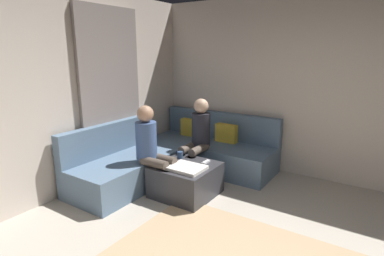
{
  "coord_description": "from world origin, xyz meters",
  "views": [
    {
      "loc": [
        0.65,
        -1.84,
        1.89
      ],
      "look_at": [
        -1.63,
        1.63,
        0.85
      ],
      "focal_mm": 28.98,
      "sensor_mm": 36.0,
      "label": 1
    }
  ],
  "objects_px": {
    "sectional_couch": "(177,156)",
    "ottoman": "(186,180)",
    "game_remote": "(206,162)",
    "coffee_mug": "(180,155)",
    "person_on_couch_back": "(198,135)",
    "person_on_couch_side": "(152,147)"
  },
  "relations": [
    {
      "from": "sectional_couch",
      "to": "ottoman",
      "type": "distance_m",
      "value": 0.78
    },
    {
      "from": "game_remote",
      "to": "coffee_mug",
      "type": "bearing_deg",
      "value": -174.29
    },
    {
      "from": "coffee_mug",
      "to": "person_on_couch_back",
      "type": "bearing_deg",
      "value": 86.74
    },
    {
      "from": "ottoman",
      "to": "person_on_couch_side",
      "type": "bearing_deg",
      "value": -153.07
    },
    {
      "from": "ottoman",
      "to": "game_remote",
      "type": "relative_size",
      "value": 5.07
    },
    {
      "from": "coffee_mug",
      "to": "person_on_couch_side",
      "type": "distance_m",
      "value": 0.46
    },
    {
      "from": "ottoman",
      "to": "person_on_couch_back",
      "type": "xyz_separation_m",
      "value": [
        -0.2,
        0.6,
        0.45
      ]
    },
    {
      "from": "sectional_couch",
      "to": "ottoman",
      "type": "xyz_separation_m",
      "value": [
        0.55,
        -0.55,
        -0.07
      ]
    },
    {
      "from": "ottoman",
      "to": "person_on_couch_back",
      "type": "bearing_deg",
      "value": 108.09
    },
    {
      "from": "ottoman",
      "to": "person_on_couch_side",
      "type": "xyz_separation_m",
      "value": [
        -0.4,
        -0.2,
        0.45
      ]
    },
    {
      "from": "sectional_couch",
      "to": "ottoman",
      "type": "bearing_deg",
      "value": -44.92
    },
    {
      "from": "coffee_mug",
      "to": "person_on_couch_back",
      "type": "xyz_separation_m",
      "value": [
        0.02,
        0.42,
        0.19
      ]
    },
    {
      "from": "sectional_couch",
      "to": "person_on_couch_back",
      "type": "xyz_separation_m",
      "value": [
        0.35,
        0.06,
        0.38
      ]
    },
    {
      "from": "person_on_couch_back",
      "to": "coffee_mug",
      "type": "bearing_deg",
      "value": 86.74
    },
    {
      "from": "game_remote",
      "to": "person_on_couch_side",
      "type": "relative_size",
      "value": 0.12
    },
    {
      "from": "sectional_couch",
      "to": "person_on_couch_side",
      "type": "distance_m",
      "value": 0.85
    },
    {
      "from": "game_remote",
      "to": "person_on_couch_side",
      "type": "xyz_separation_m",
      "value": [
        -0.58,
        -0.42,
        0.23
      ]
    },
    {
      "from": "ottoman",
      "to": "person_on_couch_back",
      "type": "distance_m",
      "value": 0.77
    },
    {
      "from": "coffee_mug",
      "to": "person_on_couch_side",
      "type": "bearing_deg",
      "value": -115.07
    },
    {
      "from": "game_remote",
      "to": "person_on_couch_side",
      "type": "bearing_deg",
      "value": -143.87
    },
    {
      "from": "coffee_mug",
      "to": "game_remote",
      "type": "distance_m",
      "value": 0.4
    },
    {
      "from": "sectional_couch",
      "to": "game_remote",
      "type": "xyz_separation_m",
      "value": [
        0.73,
        -0.33,
        0.15
      ]
    }
  ]
}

